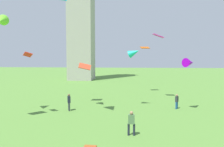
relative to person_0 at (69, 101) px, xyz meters
name	(u,v)px	position (x,y,z in m)	size (l,w,h in m)	color
person_0	(69,101)	(0.00, 0.00, 0.00)	(0.45, 0.55, 1.85)	#2D3338
person_1	(177,101)	(11.90, 2.02, -0.11)	(0.44, 0.50, 1.66)	#235693
person_3	(131,122)	(6.85, -7.01, -0.01)	(0.57, 0.28, 1.84)	#1E2333
kite_flying_0	(189,63)	(13.09, 1.65, 4.20)	(1.71, 1.68, 1.02)	#9E06D1
kite_flying_1	(134,53)	(7.06, 2.47, 5.34)	(1.67, 1.28, 1.27)	#1AC1B1
kite_flying_4	(158,36)	(10.37, 7.90, 7.75)	(1.55, 1.21, 0.63)	#E02CB6
kite_flying_5	(85,66)	(0.76, 4.62, 3.62)	(1.53, 1.22, 0.99)	#C34226
kite_flying_6	(145,48)	(8.86, 13.71, 6.39)	(1.64, 1.32, 0.38)	#BC4E0C
kite_flying_8	(2,20)	(-5.94, -2.34, 8.40)	(1.61, 1.97, 1.37)	#68D32A
kite_flying_10	(28,55)	(-3.39, -2.34, 5.05)	(1.24, 1.21, 0.57)	red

